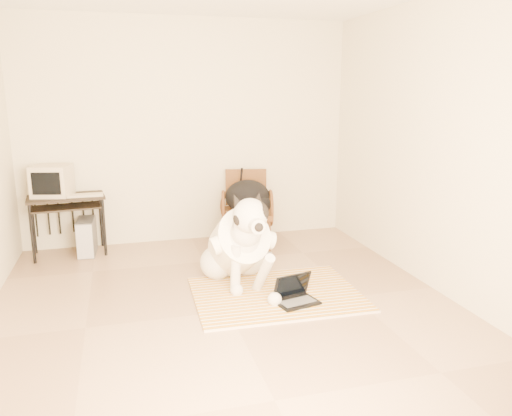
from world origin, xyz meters
name	(u,v)px	position (x,y,z in m)	size (l,w,h in m)	color
floor	(229,311)	(0.00, 0.00, 0.00)	(4.50, 4.50, 0.00)	#9A7A5E
wall_back	(188,132)	(0.00, 2.25, 1.35)	(4.50, 4.50, 0.00)	beige
wall_front	(352,228)	(0.00, -2.25, 1.35)	(4.50, 4.50, 0.00)	beige
wall_right	(444,147)	(2.00, 0.00, 1.35)	(4.50, 4.50, 0.00)	beige
rug	(277,294)	(0.50, 0.22, 0.01)	(1.55, 1.20, 0.02)	orange
dog	(239,245)	(0.23, 0.59, 0.40)	(0.67, 1.37, 1.01)	silver
laptop	(295,295)	(0.60, 0.00, 0.08)	(0.41, 0.34, 0.25)	black
computer_desk	(66,205)	(-1.44, 1.98, 0.59)	(0.87, 0.55, 0.69)	black
crt_monitor	(52,181)	(-1.58, 2.04, 0.86)	(0.46, 0.45, 0.35)	#C1B197
desk_keyboard	(86,195)	(-1.22, 1.92, 0.70)	(0.38, 0.14, 0.03)	#C1B197
pc_tower	(87,237)	(-1.25, 1.95, 0.21)	(0.21, 0.45, 0.41)	#4E4E51
rattan_chair	(247,208)	(0.63, 1.84, 0.45)	(0.69, 0.68, 0.90)	brown
backpack	(249,198)	(0.64, 1.76, 0.60)	(0.54, 0.47, 0.40)	black
sneaker_left	(244,258)	(0.43, 1.20, 0.04)	(0.11, 0.27, 0.09)	white
sneaker_right	(261,260)	(0.59, 1.09, 0.05)	(0.30, 0.28, 0.10)	white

